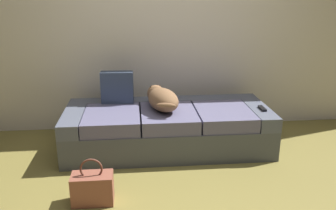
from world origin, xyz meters
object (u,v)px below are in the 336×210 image
(dog_tan, at_px, (162,98))
(tv_remote, at_px, (262,108))
(couch, at_px, (168,128))
(handbag, at_px, (93,188))
(throw_pillow, at_px, (117,87))

(dog_tan, distance_m, tv_remote, 1.03)
(dog_tan, bearing_deg, couch, 17.44)
(couch, bearing_deg, tv_remote, -8.16)
(couch, distance_m, handbag, 1.19)
(tv_remote, bearing_deg, couch, 171.60)
(couch, height_order, throw_pillow, throw_pillow)
(couch, distance_m, tv_remote, 0.99)
(throw_pillow, bearing_deg, dog_tan, -29.84)
(tv_remote, relative_size, handbag, 0.40)
(tv_remote, bearing_deg, throw_pillow, 165.34)
(throw_pillow, relative_size, handbag, 0.90)
(dog_tan, height_order, tv_remote, dog_tan)
(tv_remote, height_order, throw_pillow, throw_pillow)
(dog_tan, xyz_separation_m, throw_pillow, (-0.45, 0.26, 0.06))
(throw_pillow, bearing_deg, couch, -25.08)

